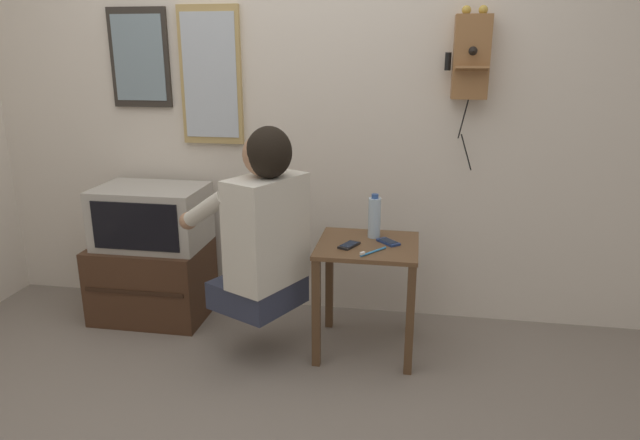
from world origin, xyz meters
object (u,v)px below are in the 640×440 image
Objects in this scene: cell_phone_spare at (388,242)px; cell_phone_held at (349,245)px; person at (263,226)px; television at (152,216)px; wall_mirror at (211,76)px; wall_phone_antique at (471,57)px; water_bottle at (374,217)px; framed_picture at (140,58)px; toothbrush at (371,252)px.

cell_phone_held is at bearing 161.29° from cell_phone_spare.
person is at bearing 156.04° from cell_phone_spare.
wall_mirror reaches higher than television.
wall_phone_antique is at bearing -32.50° from person.
wall_phone_antique is at bearing 64.53° from cell_phone_held.
cell_phone_spare is 0.15m from water_bottle.
television is (-0.76, 0.37, -0.09)m from person.
framed_picture is 1.63m from water_bottle.
television is at bearing 23.00° from toothbrush.
wall_mirror is (0.31, 0.25, 0.77)m from television.
cell_phone_held and cell_phone_spare have the same top height.
wall_mirror is at bearing -0.43° from framed_picture.
wall_mirror reaches higher than water_bottle.
person is 0.54m from toothbrush.
toothbrush is at bearing -14.62° from television.
cell_phone_held is 0.21m from cell_phone_spare.
person is 6.63× the size of cell_phone_held.
water_bottle is (-0.08, 0.08, 0.10)m from cell_phone_spare.
wall_phone_antique is 6.05× the size of cell_phone_held.
television is 0.72× the size of wall_phone_antique.
television is 4.35× the size of cell_phone_held.
wall_phone_antique reaches higher than water_bottle.
wall_phone_antique reaches higher than cell_phone_spare.
person is 6.91× the size of cell_phone_spare.
framed_picture is 3.73× the size of toothbrush.
wall_mirror is (-0.45, 0.62, 0.67)m from person.
wall_mirror is at bearing 160.68° from water_bottle.
television is at bearing -167.45° from cell_phone_held.
person is 0.85m from television.
wall_mirror is at bearing 178.37° from wall_phone_antique.
television reaches higher than toothbrush.
framed_picture reaches higher than water_bottle.
television is 1.33m from toothbrush.
cell_phone_spare is at bearing 48.41° from cell_phone_held.
water_bottle is at bearing -34.98° from person.
cell_phone_held is 0.14m from toothbrush.
cell_phone_spare is at bearing -75.85° from toothbrush.
water_bottle reaches higher than television.
cell_phone_held is (1.17, -0.25, -0.02)m from television.
television reaches higher than cell_phone_spare.
cell_phone_spare is (-0.37, -0.38, -0.90)m from wall_phone_antique.
wall_phone_antique is 1.42m from wall_mirror.
cell_phone_held is at bearing -30.46° from wall_mirror.
television is 0.87m from wall_mirror.
wall_mirror reaches higher than wall_phone_antique.
person is 1.65× the size of framed_picture.
wall_mirror is 5.53× the size of cell_phone_held.
wall_phone_antique is (0.97, 0.58, 0.78)m from person.
person reaches higher than toothbrush.
person is at bearing -151.53° from water_bottle.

